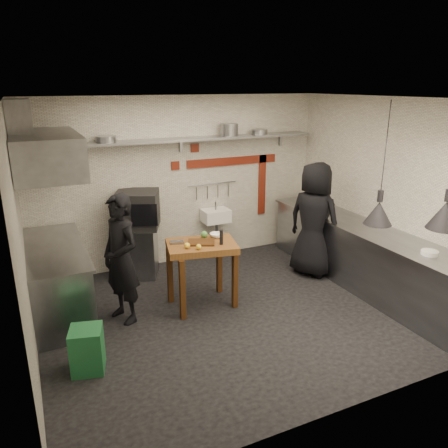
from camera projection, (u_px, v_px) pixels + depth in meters
name	position (u px, v px, depth m)	size (l,w,h in m)	color
floor	(236.00, 312.00, 5.94)	(5.00, 5.00, 0.00)	black
ceiling	(238.00, 99.00, 5.08)	(5.00, 5.00, 0.00)	beige
wall_back	(181.00, 182.00, 7.33)	(5.00, 0.04, 2.80)	silver
wall_front	(347.00, 278.00, 3.70)	(5.00, 0.04, 2.80)	silver
wall_left	(21.00, 243.00, 4.51)	(0.04, 4.20, 2.80)	silver
wall_right	(387.00, 194.00, 6.51)	(0.04, 4.20, 2.80)	silver
red_band_horiz	(233.00, 161.00, 7.60)	(1.70, 0.02, 0.14)	maroon
red_band_vert	(262.00, 185.00, 7.99)	(0.14, 0.02, 1.10)	maroon
red_tile_a	(195.00, 148.00, 7.24)	(0.14, 0.02, 0.14)	maroon
red_tile_b	(175.00, 166.00, 7.18)	(0.14, 0.02, 0.14)	maroon
back_shelf	(184.00, 139.00, 6.95)	(4.60, 0.34, 0.04)	slate
shelf_bracket_left	(57.00, 152.00, 6.35)	(0.04, 0.06, 0.24)	slate
shelf_bracket_mid	(181.00, 145.00, 7.11)	(0.04, 0.06, 0.24)	slate
shelf_bracket_right	(280.00, 139.00, 7.87)	(0.04, 0.06, 0.24)	slate
pan_far_left	(106.00, 139.00, 6.44)	(0.30, 0.30, 0.09)	slate
pan_mid_left	(107.00, 140.00, 6.45)	(0.22, 0.22, 0.07)	slate
stock_pot	(229.00, 130.00, 7.23)	(0.29, 0.29, 0.20)	slate
pan_right	(259.00, 132.00, 7.48)	(0.28, 0.28, 0.08)	slate
oven_stand	(138.00, 252.00, 6.98)	(0.58, 0.53, 0.80)	slate
combi_oven	(138.00, 210.00, 6.82)	(0.63, 0.59, 0.58)	black
oven_door	(139.00, 214.00, 6.57)	(0.46, 0.03, 0.46)	maroon
oven_glass	(144.00, 215.00, 6.53)	(0.39, 0.02, 0.34)	black
hand_sink	(216.00, 216.00, 7.58)	(0.46, 0.34, 0.22)	white
sink_tap	(216.00, 206.00, 7.52)	(0.03, 0.03, 0.14)	slate
sink_drain	(217.00, 240.00, 7.68)	(0.06, 0.06, 0.66)	slate
utensil_rail	(212.00, 184.00, 7.54)	(0.02, 0.02, 0.90)	slate
counter_right	(362.00, 257.00, 6.66)	(0.70, 3.80, 0.90)	slate
counter_right_top	(365.00, 228.00, 6.52)	(0.76, 3.90, 0.03)	slate
small_bowl_right	(430.00, 253.00, 5.45)	(0.21, 0.21, 0.05)	white
counter_left	(58.00, 281.00, 5.85)	(0.70, 1.90, 0.90)	slate
counter_left_top	(54.00, 248.00, 5.71)	(0.76, 2.00, 0.03)	slate
extractor_hood	(46.00, 154.00, 5.35)	(0.78, 1.60, 0.50)	slate
hood_duct	(19.00, 121.00, 5.13)	(0.28, 0.28, 0.50)	slate
green_bin	(87.00, 350.00, 4.68)	(0.33, 0.33, 0.50)	#1B5D31
prep_table	(202.00, 274.00, 6.02)	(0.92, 0.64, 0.92)	brown
cutting_board	(201.00, 242.00, 5.87)	(0.36, 0.25, 0.03)	#43240E
pepper_mill	(221.00, 237.00, 5.80)	(0.05, 0.05, 0.20)	black
lemon_a	(187.00, 245.00, 5.68)	(0.07, 0.07, 0.07)	yellow
lemon_b	(199.00, 247.00, 5.64)	(0.07, 0.07, 0.07)	yellow
veg_ball	(204.00, 234.00, 6.06)	(0.10, 0.10, 0.10)	#4C8D3D
steel_tray	(177.00, 242.00, 5.87)	(0.18, 0.12, 0.03)	slate
bowl	(216.00, 235.00, 6.10)	(0.18, 0.18, 0.06)	white
heat_lamp_near	(384.00, 165.00, 5.04)	(0.34, 0.34, 1.45)	black
chef_left	(121.00, 259.00, 5.53)	(0.62, 0.41, 1.70)	black
chef_right	(314.00, 220.00, 6.90)	(0.90, 0.58, 1.83)	black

